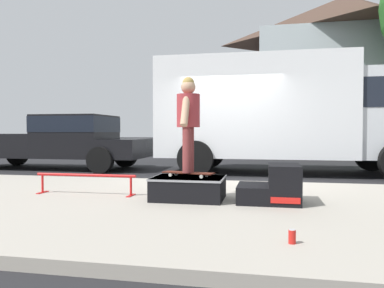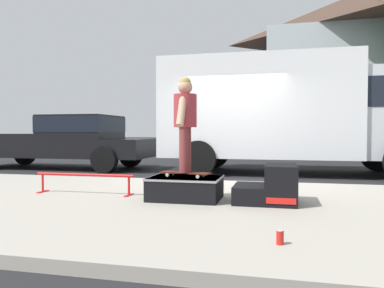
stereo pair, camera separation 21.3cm
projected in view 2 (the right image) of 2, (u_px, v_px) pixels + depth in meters
name	position (u px, v px, depth m)	size (l,w,h in m)	color
ground_plane	(228.00, 183.00, 8.10)	(140.00, 140.00, 0.00)	black
sidewalk_slab	(199.00, 207.00, 5.18)	(50.00, 5.00, 0.12)	#A8A093
skate_box	(186.00, 187.00, 5.47)	(1.04, 0.80, 0.33)	black
kicker_ramp	(271.00, 187.00, 5.20)	(0.86, 0.74, 0.54)	black
grind_rail	(85.00, 178.00, 5.96)	(1.68, 0.28, 0.33)	red
skateboard	(185.00, 173.00, 5.48)	(0.81, 0.38, 0.07)	#4C1E14
skater_kid	(185.00, 116.00, 5.45)	(0.34, 0.72, 1.40)	brown
soda_can	(280.00, 237.00, 3.27)	(0.07, 0.07, 0.13)	red
box_truck	(295.00, 110.00, 9.86)	(6.91, 2.63, 3.05)	white
pickup_truck_black	(65.00, 139.00, 11.35)	(5.70, 2.09, 1.61)	black
house_behind	(356.00, 73.00, 19.57)	(9.54, 8.23, 8.40)	silver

